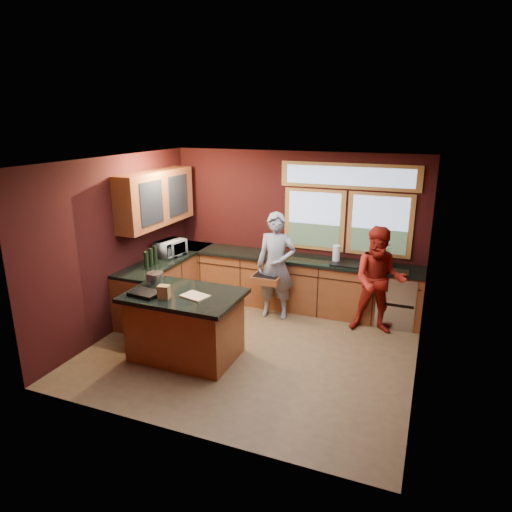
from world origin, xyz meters
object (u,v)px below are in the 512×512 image
Objects in this scene: cutting_board at (195,296)px; person_grey at (276,266)px; stock_pot at (155,279)px; island at (185,325)px; person_red at (379,281)px.

person_grey is at bearing 73.99° from cutting_board.
island is at bearing -15.26° from stock_pot.
person_grey reaches higher than person_red.
island is 0.87× the size of person_grey.
person_red reaches higher than island.
stock_pot is at bearing 165.07° from cutting_board.
island is 0.80m from stock_pot.
cutting_board reaches higher than island.
cutting_board is (0.20, -0.05, 0.48)m from island.
stock_pot is (-1.27, -1.60, 0.14)m from person_grey.
person_grey is 1.06× the size of person_red.
person_grey is at bearing 67.73° from island.
person_red is (2.37, 1.78, 0.37)m from island.
person_red reaches higher than stock_pot.
person_red is 7.03× the size of stock_pot.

